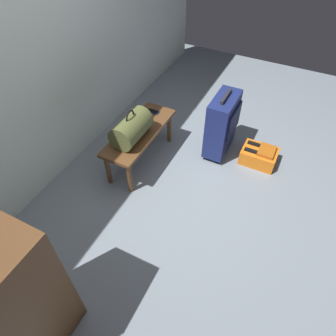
{
  "coord_description": "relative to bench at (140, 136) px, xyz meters",
  "views": [
    {
      "loc": [
        -1.78,
        -0.53,
        2.43
      ],
      "look_at": [
        0.1,
        0.42,
        0.25
      ],
      "focal_mm": 32.55,
      "sensor_mm": 36.0,
      "label": 1
    }
  ],
  "objects": [
    {
      "name": "suitcase_upright_navy",
      "position": [
        0.54,
        -0.72,
        0.03
      ],
      "size": [
        0.48,
        0.25,
        0.75
      ],
      "color": "navy",
      "rests_on": "ground"
    },
    {
      "name": "backpack_orange",
      "position": [
        0.57,
        -1.19,
        -0.26
      ],
      "size": [
        0.28,
        0.38,
        0.21
      ],
      "color": "orange",
      "rests_on": "ground"
    },
    {
      "name": "back_wall",
      "position": [
        -0.3,
        0.75,
        1.04
      ],
      "size": [
        6.0,
        0.1,
        2.8
      ],
      "primitive_type": "cube",
      "color": "silver",
      "rests_on": "ground"
    },
    {
      "name": "side_cabinet",
      "position": [
        -1.9,
        -0.24,
        0.19
      ],
      "size": [
        0.56,
        0.44,
        1.1
      ],
      "color": "brown",
      "rests_on": "ground"
    },
    {
      "name": "bench",
      "position": [
        0.0,
        0.0,
        0.0
      ],
      "size": [
        1.0,
        0.36,
        0.42
      ],
      "color": "brown",
      "rests_on": "ground"
    },
    {
      "name": "ground_plane",
      "position": [
        -0.3,
        -0.85,
        -0.36
      ],
      "size": [
        6.6,
        6.6,
        0.0
      ],
      "primitive_type": "plane",
      "color": "slate"
    },
    {
      "name": "duffel_bag_olive",
      "position": [
        -0.14,
        0.0,
        0.2
      ],
      "size": [
        0.44,
        0.26,
        0.34
      ],
      "color": "#51562D",
      "rests_on": "bench"
    },
    {
      "name": "cell_phone",
      "position": [
        0.36,
        0.03,
        0.07
      ],
      "size": [
        0.07,
        0.14,
        0.01
      ],
      "color": "#191E4C",
      "rests_on": "bench"
    }
  ]
}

